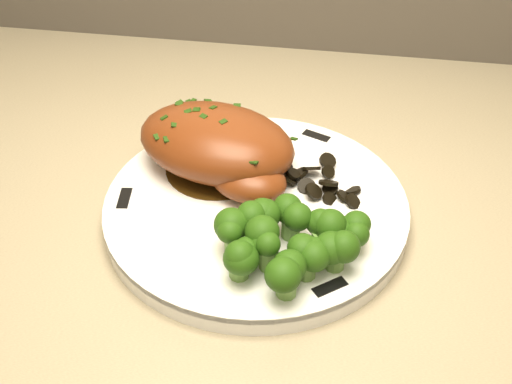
# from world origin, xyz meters

# --- Properties ---
(plate) EXTENTS (0.34, 0.34, 0.02)m
(plate) POSITION_xyz_m (-0.09, 1.66, 0.87)
(plate) COLOR white
(plate) RESTS_ON counter
(rim_accent_0) EXTENTS (0.03, 0.02, 0.00)m
(rim_accent_0) POSITION_xyz_m (-0.05, 1.76, 0.88)
(rim_accent_0) COLOR black
(rim_accent_0) RESTS_ON plate
(rim_accent_1) EXTENTS (0.01, 0.03, 0.00)m
(rim_accent_1) POSITION_xyz_m (-0.21, 1.64, 0.88)
(rim_accent_1) COLOR black
(rim_accent_1) RESTS_ON plate
(rim_accent_2) EXTENTS (0.03, 0.02, 0.00)m
(rim_accent_2) POSITION_xyz_m (-0.03, 1.57, 0.88)
(rim_accent_2) COLOR black
(rim_accent_2) RESTS_ON plate
(gravy_pool) EXTENTS (0.09, 0.09, 0.00)m
(gravy_pool) POSITION_xyz_m (-0.14, 1.70, 0.88)
(gravy_pool) COLOR #362309
(gravy_pool) RESTS_ON plate
(chicken_breast) EXTENTS (0.17, 0.13, 0.06)m
(chicken_breast) POSITION_xyz_m (-0.13, 1.69, 0.91)
(chicken_breast) COLOR brown
(chicken_breast) RESTS_ON plate
(mushroom_pile) EXTENTS (0.08, 0.06, 0.02)m
(mushroom_pile) POSITION_xyz_m (-0.05, 1.69, 0.88)
(mushroom_pile) COLOR black
(mushroom_pile) RESTS_ON plate
(broccoli_florets) EXTENTS (0.11, 0.08, 0.04)m
(broccoli_florets) POSITION_xyz_m (-0.06, 1.59, 0.90)
(broccoli_florets) COLOR #64923D
(broccoli_florets) RESTS_ON plate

